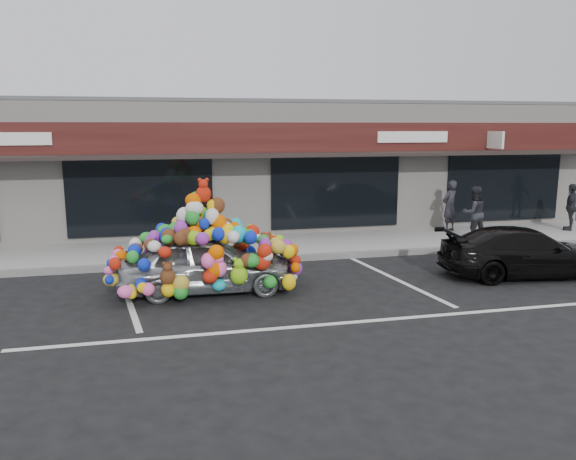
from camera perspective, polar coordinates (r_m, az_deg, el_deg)
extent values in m
plane|color=black|center=(12.24, -0.82, -6.10)|extent=(90.00, 90.00, 0.00)
cube|color=silver|center=(20.16, -5.99, 6.51)|extent=(24.00, 6.00, 4.20)
cube|color=#59595B|center=(20.12, -6.11, 12.63)|extent=(24.00, 6.00, 0.12)
cube|color=black|center=(17.06, -4.76, 9.33)|extent=(24.00, 0.18, 0.90)
cube|color=black|center=(16.57, -4.47, 7.57)|extent=(24.00, 1.20, 0.10)
cube|color=white|center=(19.58, 20.25, 8.59)|extent=(0.08, 0.95, 0.55)
cube|color=white|center=(17.24, -26.84, 8.26)|extent=(2.40, 0.04, 0.35)
cube|color=white|center=(18.56, 12.58, 9.22)|extent=(2.40, 0.04, 0.35)
cube|color=black|center=(17.06, -14.73, 3.29)|extent=(4.20, 0.12, 2.30)
cube|color=black|center=(17.91, 4.87, 3.93)|extent=(4.20, 0.12, 2.30)
cube|color=black|center=(20.55, 21.05, 4.12)|extent=(4.20, 0.12, 2.30)
cube|color=#9B9B96|center=(16.03, -3.85, -1.82)|extent=(26.00, 3.00, 0.15)
cube|color=slate|center=(14.59, -2.91, -3.06)|extent=(26.00, 0.18, 0.16)
cube|color=silver|center=(12.20, -15.99, -6.55)|extent=(0.73, 4.37, 0.01)
cube|color=silver|center=(13.27, 10.94, -4.95)|extent=(0.73, 4.37, 0.01)
cube|color=silver|center=(10.78, 12.42, -8.67)|extent=(14.00, 0.12, 0.01)
imported|color=#9FA6AA|center=(12.07, -8.36, -3.37)|extent=(1.57, 3.70, 1.25)
ellipsoid|color=red|center=(11.86, -8.50, 1.75)|extent=(1.14, 1.57, 0.94)
sphere|color=gold|center=(12.03, -2.24, -1.85)|extent=(0.34, 0.34, 0.34)
sphere|color=#102FED|center=(11.37, -4.98, -4.56)|extent=(0.36, 0.36, 0.36)
sphere|color=green|center=(12.83, -12.23, -2.78)|extent=(0.30, 0.30, 0.30)
sphere|color=pink|center=(11.80, -8.56, 3.76)|extent=(0.32, 0.32, 0.32)
sphere|color=#E65B00|center=(12.07, -13.64, -2.06)|extent=(0.30, 0.30, 0.30)
imported|color=black|center=(14.34, 22.92, -2.07)|extent=(2.05, 4.13, 1.15)
imported|color=#24242A|center=(18.74, 16.10, 2.39)|extent=(0.72, 0.62, 1.65)
imported|color=black|center=(17.66, 18.36, 1.67)|extent=(0.77, 0.60, 1.58)
imported|color=black|center=(20.38, 26.81, 2.10)|extent=(0.92, 0.86, 1.52)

